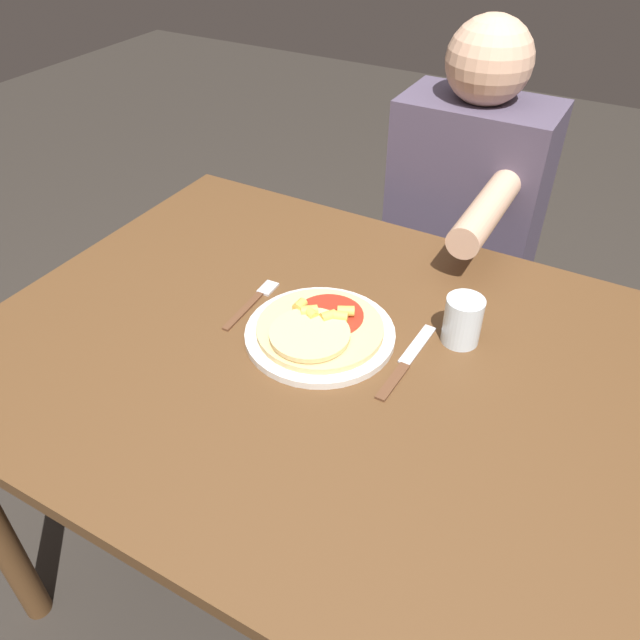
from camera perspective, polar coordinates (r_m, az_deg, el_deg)
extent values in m
plane|color=#2D2823|center=(1.74, -0.28, -22.06)|extent=(8.00, 8.00, 0.00)
cube|color=brown|center=(1.15, -0.39, -3.07)|extent=(1.23, 0.96, 0.03)
cylinder|color=brown|center=(1.90, -8.62, 0.97)|extent=(0.06, 0.06, 0.74)
cylinder|color=brown|center=(1.64, 24.98, -10.76)|extent=(0.06, 0.06, 0.74)
cylinder|color=silver|center=(1.15, 0.00, -1.28)|extent=(0.28, 0.28, 0.01)
cylinder|color=#DBBC7A|center=(1.14, 0.00, -0.78)|extent=(0.23, 0.23, 0.01)
cylinder|color=#9E2819|center=(1.16, 0.85, 0.46)|extent=(0.13, 0.13, 0.00)
cylinder|color=#E8C881|center=(1.11, -0.95, -1.30)|extent=(0.15, 0.15, 0.01)
cylinder|color=gold|center=(1.14, 0.65, 0.38)|extent=(0.03, 0.03, 0.02)
cylinder|color=gold|center=(1.15, -0.84, 0.60)|extent=(0.03, 0.03, 0.02)
cylinder|color=gold|center=(1.16, 2.38, 0.82)|extent=(0.04, 0.03, 0.02)
cylinder|color=gold|center=(1.16, -1.01, 0.86)|extent=(0.04, 0.04, 0.02)
cylinder|color=gold|center=(1.17, -1.84, 1.34)|extent=(0.02, 0.02, 0.02)
cylinder|color=gold|center=(1.14, 1.92, 0.33)|extent=(0.03, 0.03, 0.02)
cube|color=brown|center=(1.22, -7.02, 0.84)|extent=(0.02, 0.13, 0.00)
cube|color=silver|center=(1.28, -4.79, 2.93)|extent=(0.03, 0.05, 0.00)
cube|color=brown|center=(1.07, 6.67, -5.60)|extent=(0.02, 0.10, 0.00)
cube|color=silver|center=(1.15, 8.91, -2.24)|extent=(0.03, 0.12, 0.00)
cylinder|color=silver|center=(1.15, 12.91, -0.04)|extent=(0.07, 0.07, 0.09)
cylinder|color=#2D2D38|center=(2.00, 8.89, -1.79)|extent=(0.11, 0.11, 0.48)
cylinder|color=#2D2D38|center=(1.97, 13.42, -3.32)|extent=(0.11, 0.11, 0.48)
cube|color=#4C4256|center=(1.70, 13.23, 10.43)|extent=(0.37, 0.22, 0.53)
sphere|color=tan|center=(1.57, 15.23, 21.91)|extent=(0.20, 0.20, 0.20)
cylinder|color=tan|center=(1.39, 14.89, 9.53)|extent=(0.07, 0.30, 0.07)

